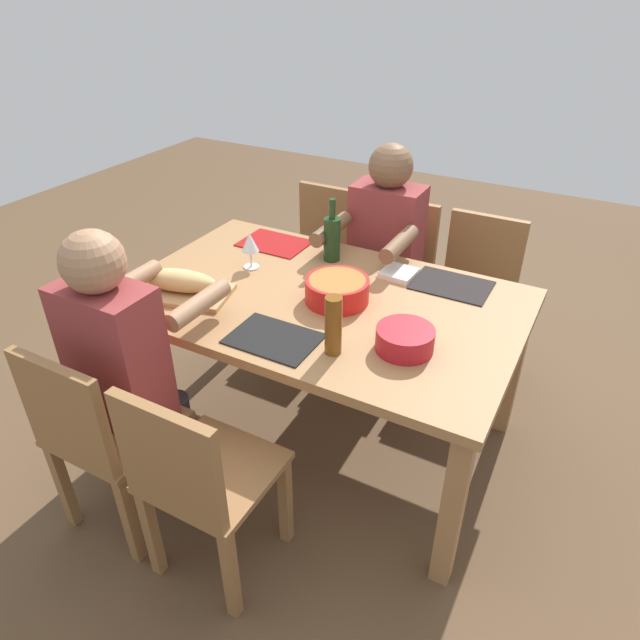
# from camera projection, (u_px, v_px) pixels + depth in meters

# --- Properties ---
(ground_plane) EXTENTS (8.00, 8.00, 0.00)m
(ground_plane) POSITION_uv_depth(u_px,v_px,m) (320.00, 431.00, 2.71)
(ground_plane) COLOR brown
(dining_table) EXTENTS (1.61, 1.02, 0.74)m
(dining_table) POSITION_uv_depth(u_px,v_px,m) (320.00, 315.00, 2.36)
(dining_table) COLOR #9E7044
(dining_table) RESTS_ON ground_plane
(chair_far_center) EXTENTS (0.40, 0.40, 0.85)m
(chair_far_center) POSITION_uv_depth(u_px,v_px,m) (393.00, 271.00, 3.07)
(chair_far_center) COLOR olive
(chair_far_center) RESTS_ON ground_plane
(diner_far_center) EXTENTS (0.41, 0.53, 1.20)m
(diner_far_center) POSITION_uv_depth(u_px,v_px,m) (382.00, 247.00, 2.81)
(diner_far_center) COLOR #2D2D38
(diner_far_center) RESTS_ON ground_plane
(chair_near_center) EXTENTS (0.40, 0.40, 0.85)m
(chair_near_center) POSITION_uv_depth(u_px,v_px,m) (197.00, 479.00, 1.83)
(chair_near_center) COLOR olive
(chair_near_center) RESTS_ON ground_plane
(chair_far_right) EXTENTS (0.40, 0.40, 0.85)m
(chair_far_right) POSITION_uv_depth(u_px,v_px,m) (474.00, 290.00, 2.89)
(chair_far_right) COLOR olive
(chair_far_right) RESTS_ON ground_plane
(chair_near_left) EXTENTS (0.40, 0.40, 0.85)m
(chair_near_left) POSITION_uv_depth(u_px,v_px,m) (99.00, 433.00, 2.01)
(chair_near_left) COLOR olive
(chair_near_left) RESTS_ON ground_plane
(diner_near_left) EXTENTS (0.41, 0.53, 1.20)m
(diner_near_left) POSITION_uv_depth(u_px,v_px,m) (125.00, 357.00, 2.03)
(diner_near_left) COLOR #2D2D38
(diner_near_left) RESTS_ON ground_plane
(chair_far_left) EXTENTS (0.40, 0.40, 0.85)m
(chair_far_left) POSITION_uv_depth(u_px,v_px,m) (322.00, 254.00, 3.24)
(chair_far_left) COLOR olive
(chair_far_left) RESTS_ON ground_plane
(serving_bowl_fruit) EXTENTS (0.26, 0.26, 0.10)m
(serving_bowl_fruit) POSITION_uv_depth(u_px,v_px,m) (337.00, 289.00, 2.26)
(serving_bowl_fruit) COLOR red
(serving_bowl_fruit) RESTS_ON dining_table
(serving_bowl_salad) EXTENTS (0.21, 0.21, 0.08)m
(serving_bowl_salad) POSITION_uv_depth(u_px,v_px,m) (405.00, 338.00, 1.97)
(serving_bowl_salad) COLOR #B21923
(serving_bowl_salad) RESTS_ON dining_table
(cutting_board) EXTENTS (0.44, 0.31, 0.02)m
(cutting_board) POSITION_uv_depth(u_px,v_px,m) (181.00, 292.00, 2.32)
(cutting_board) COLOR tan
(cutting_board) RESTS_ON dining_table
(bread_loaf) EXTENTS (0.34, 0.19, 0.09)m
(bread_loaf) POSITION_uv_depth(u_px,v_px,m) (180.00, 281.00, 2.29)
(bread_loaf) COLOR tan
(bread_loaf) RESTS_ON cutting_board
(wine_bottle) EXTENTS (0.08, 0.08, 0.29)m
(wine_bottle) POSITION_uv_depth(u_px,v_px,m) (332.00, 238.00, 2.55)
(wine_bottle) COLOR #193819
(wine_bottle) RESTS_ON dining_table
(beer_bottle) EXTENTS (0.06, 0.06, 0.22)m
(beer_bottle) POSITION_uv_depth(u_px,v_px,m) (333.00, 326.00, 1.93)
(beer_bottle) COLOR brown
(beer_bottle) RESTS_ON dining_table
(wine_glass) EXTENTS (0.08, 0.08, 0.17)m
(wine_glass) POSITION_uv_depth(u_px,v_px,m) (250.00, 244.00, 2.47)
(wine_glass) COLOR silver
(wine_glass) RESTS_ON dining_table
(fork_far_center) EXTENTS (0.02, 0.17, 0.01)m
(fork_far_center) POSITION_uv_depth(u_px,v_px,m) (385.00, 269.00, 2.51)
(fork_far_center) COLOR silver
(fork_far_center) RESTS_ON dining_table
(placemat_near_center) EXTENTS (0.32, 0.23, 0.01)m
(placemat_near_center) POSITION_uv_depth(u_px,v_px,m) (274.00, 339.00, 2.05)
(placemat_near_center) COLOR black
(placemat_near_center) RESTS_ON dining_table
(placemat_far_right) EXTENTS (0.32, 0.23, 0.01)m
(placemat_far_right) POSITION_uv_depth(u_px,v_px,m) (452.00, 285.00, 2.39)
(placemat_far_right) COLOR black
(placemat_far_right) RESTS_ON dining_table
(placemat_far_left) EXTENTS (0.32, 0.23, 0.01)m
(placemat_far_left) POSITION_uv_depth(u_px,v_px,m) (274.00, 243.00, 2.75)
(placemat_far_left) COLOR maroon
(placemat_far_left) RESTS_ON dining_table
(napkin_stack) EXTENTS (0.15, 0.15, 0.02)m
(napkin_stack) POSITION_uv_depth(u_px,v_px,m) (399.00, 273.00, 2.46)
(napkin_stack) COLOR white
(napkin_stack) RESTS_ON dining_table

